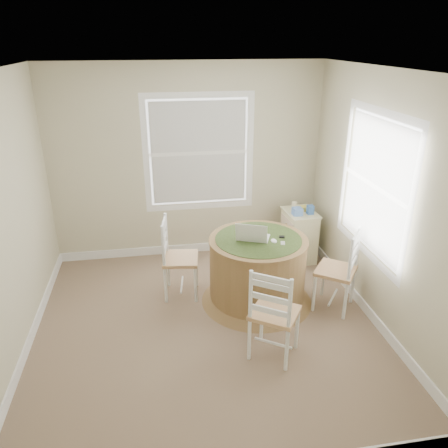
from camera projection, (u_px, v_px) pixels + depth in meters
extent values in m
cube|color=#7A624D|center=(207.00, 327.00, 4.69)|extent=(3.60, 3.60, 0.02)
cube|color=white|center=(202.00, 69.00, 3.65)|extent=(3.60, 3.60, 0.02)
cube|color=beige|center=(188.00, 164.00, 5.81)|extent=(3.60, 0.02, 2.60)
cube|color=beige|center=(244.00, 328.00, 2.53)|extent=(3.60, 0.02, 2.60)
cube|color=beige|center=(4.00, 226.00, 3.89)|extent=(0.02, 3.60, 2.60)
cube|color=beige|center=(381.00, 203.00, 4.44)|extent=(0.02, 3.60, 2.60)
cube|color=white|center=(191.00, 248.00, 6.28)|extent=(3.60, 0.02, 0.12)
cube|color=white|center=(30.00, 339.00, 4.38)|extent=(0.02, 3.60, 0.12)
cube|color=white|center=(364.00, 306.00, 4.93)|extent=(0.02, 3.60, 0.12)
cylinder|color=brown|center=(257.00, 268.00, 4.98)|extent=(1.09, 1.09, 0.71)
cone|color=brown|center=(256.00, 297.00, 5.14)|extent=(1.29, 1.29, 0.08)
cylinder|color=brown|center=(258.00, 240.00, 4.85)|extent=(1.11, 1.11, 0.03)
cylinder|color=#3F5524|center=(258.00, 239.00, 4.84)|extent=(0.96, 0.96, 0.01)
cone|color=#3F5524|center=(258.00, 244.00, 4.86)|extent=(1.07, 1.07, 0.10)
cube|color=white|center=(253.00, 238.00, 4.87)|extent=(0.41, 0.36, 0.02)
cube|color=silver|center=(253.00, 237.00, 4.86)|extent=(0.31, 0.23, 0.00)
cube|color=black|center=(251.00, 233.00, 4.68)|extent=(0.34, 0.19, 0.22)
ellipsoid|color=white|center=(274.00, 241.00, 4.77)|extent=(0.09, 0.11, 0.03)
cube|color=#B7BABF|center=(283.00, 244.00, 4.73)|extent=(0.07, 0.10, 0.02)
cube|color=black|center=(282.00, 237.00, 4.87)|extent=(0.07, 0.06, 0.02)
cube|color=beige|center=(299.00, 236.00, 5.99)|extent=(0.39, 0.52, 0.68)
cube|color=beige|center=(301.00, 212.00, 5.85)|extent=(0.43, 0.55, 0.02)
cube|color=#C3AE90|center=(287.00, 250.00, 6.04)|extent=(0.04, 0.42, 0.14)
cube|color=#C3AE90|center=(287.00, 237.00, 5.95)|extent=(0.04, 0.42, 0.14)
cube|color=#C3AE90|center=(288.00, 223.00, 5.88)|extent=(0.04, 0.42, 0.14)
cube|color=#5882CB|center=(298.00, 211.00, 5.74)|extent=(0.13, 0.13, 0.10)
cube|color=#D8CA4C|center=(305.00, 208.00, 5.88)|extent=(0.16, 0.11, 0.06)
cube|color=#3763A6|center=(309.00, 210.00, 5.76)|extent=(0.09, 0.09, 0.12)
cylinder|color=beige|center=(295.00, 206.00, 5.94)|extent=(0.07, 0.07, 0.09)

